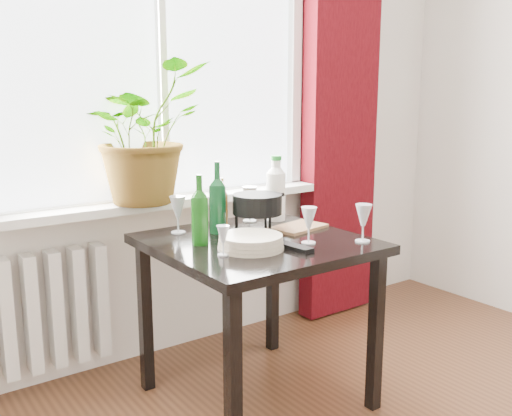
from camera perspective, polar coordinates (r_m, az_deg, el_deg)
window at (r=2.90m, az=-9.65°, el=16.10°), size 1.72×0.08×1.62m
windowsill at (r=2.88m, az=-8.53°, el=0.68°), size 1.72×0.20×0.04m
curtain at (r=3.46m, az=8.48°, el=10.32°), size 0.50×0.12×2.56m
radiator at (r=2.78m, az=-22.62°, el=-10.00°), size 0.80×0.10×0.55m
table at (r=2.47m, az=0.07°, el=-5.21°), size 0.85×0.85×0.74m
potted_plant at (r=2.72m, az=-11.25°, el=7.42°), size 0.74×0.70×0.66m
wine_bottle_left at (r=2.34m, az=-5.67°, el=-0.15°), size 0.09×0.09×0.29m
wine_bottle_right at (r=2.53m, az=-3.88°, el=1.10°), size 0.08×0.08×0.32m
bottle_amber at (r=2.62m, az=-3.47°, el=0.50°), size 0.07×0.07×0.24m
cleaning_bottle at (r=2.79m, az=2.00°, el=2.11°), size 0.12×0.12×0.33m
wineglass_front_right at (r=2.37m, az=5.30°, el=-1.71°), size 0.09×0.09×0.16m
wineglass_far_right at (r=2.43m, az=10.67°, el=-1.44°), size 0.08×0.08×0.17m
wineglass_back_center at (r=2.76m, az=-0.63°, el=0.44°), size 0.09×0.09×0.18m
wineglass_back_left at (r=2.56m, az=-7.82°, el=-0.62°), size 0.08×0.08×0.17m
wineglass_front_left at (r=2.19m, az=-3.30°, el=-3.27°), size 0.06×0.06×0.12m
plate_stack at (r=2.29m, az=-0.52°, el=-3.43°), size 0.28×0.28×0.06m
fondue_pot at (r=2.56m, az=0.13°, el=-0.50°), size 0.29×0.26×0.17m
tv_remote at (r=2.29m, az=3.79°, el=-3.92°), size 0.07×0.18×0.02m
cutting_board at (r=2.64m, az=4.25°, el=-1.93°), size 0.28×0.21×0.01m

